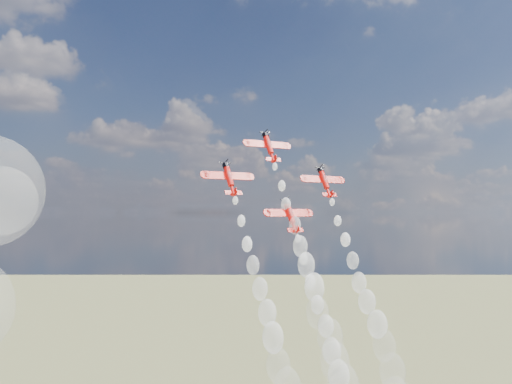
{
  "coord_description": "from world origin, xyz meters",
  "views": [
    {
      "loc": [
        -71.58,
        -94.89,
        103.7
      ],
      "look_at": [
        -3.66,
        14.48,
        108.2
      ],
      "focal_mm": 42.0,
      "sensor_mm": 36.0,
      "label": 1
    }
  ],
  "objects_px": {
    "plane_right": "(325,181)",
    "plane_left": "(229,178)",
    "plane_lead": "(269,146)",
    "plane_slot": "(290,215)"
  },
  "relations": [
    {
      "from": "plane_lead",
      "to": "plane_slot",
      "type": "height_order",
      "value": "plane_lead"
    },
    {
      "from": "plane_right",
      "to": "plane_slot",
      "type": "xyz_separation_m",
      "value": [
        -12.68,
        -4.2,
        -7.82
      ]
    },
    {
      "from": "plane_lead",
      "to": "plane_slot",
      "type": "relative_size",
      "value": 1.0
    },
    {
      "from": "plane_lead",
      "to": "plane_left",
      "type": "distance_m",
      "value": 15.47
    },
    {
      "from": "plane_right",
      "to": "plane_left",
      "type": "bearing_deg",
      "value": 180.0
    },
    {
      "from": "plane_lead",
      "to": "plane_left",
      "type": "height_order",
      "value": "plane_lead"
    },
    {
      "from": "plane_left",
      "to": "plane_lead",
      "type": "bearing_deg",
      "value": 18.32
    },
    {
      "from": "plane_left",
      "to": "plane_right",
      "type": "xyz_separation_m",
      "value": [
        25.35,
        0.0,
        0.0
      ]
    },
    {
      "from": "plane_right",
      "to": "plane_lead",
      "type": "bearing_deg",
      "value": 161.68
    },
    {
      "from": "plane_lead",
      "to": "plane_slot",
      "type": "distance_m",
      "value": 17.75
    }
  ]
}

